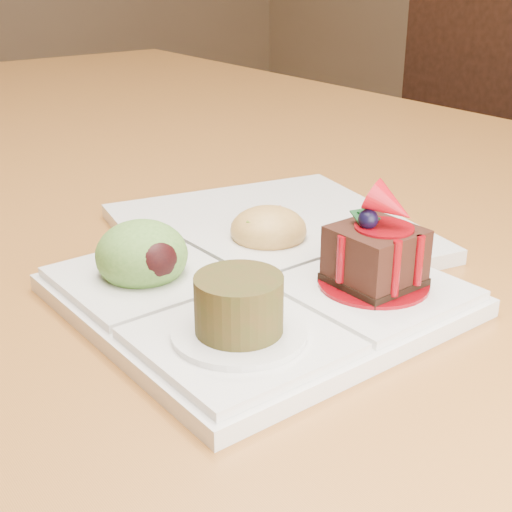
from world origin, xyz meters
TOP-DOWN VIEW (x-y plane):
  - dining_table at (0.00, 0.00)m, footprint 1.00×1.80m
  - chair_right at (0.74, 0.14)m, footprint 0.45×0.45m
  - sampler_plate at (-0.15, -0.39)m, footprint 0.23×0.23m
  - second_plate at (-0.07, -0.30)m, footprint 0.27×0.27m

SIDE VIEW (x-z plane):
  - chair_right at x=0.74m, z-range 0.07..1.06m
  - dining_table at x=0.00m, z-range 0.31..1.06m
  - second_plate at x=-0.07m, z-range 0.75..0.76m
  - sampler_plate at x=-0.15m, z-range 0.72..0.81m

